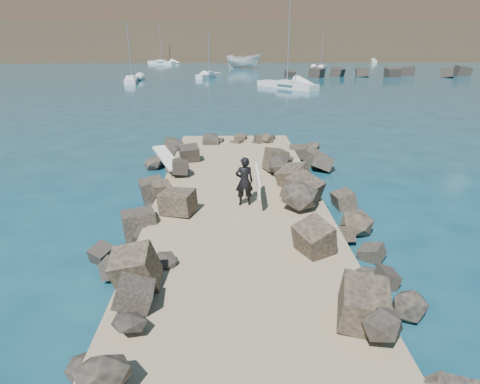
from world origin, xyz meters
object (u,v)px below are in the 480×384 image
Objects in this scene: surfboard_resting at (167,160)px; boat_imported at (243,61)px; surfer_with_board at (246,181)px; sailboat_e at (162,63)px.

surfboard_resting is 69.38m from boat_imported.
boat_imported is at bearing 59.15° from surfboard_resting.
sailboat_e is at bearing 100.28° from surfer_with_board.
surfboard_resting is 83.07m from sailboat_e.
surfer_with_board is 0.24× the size of sailboat_e.
boat_imported is at bearing 88.23° from surfer_with_board.
sailboat_e reaches higher than surfer_with_board.
sailboat_e is at bearing 71.71° from boat_imported.
boat_imported is 0.81× the size of sailboat_e.
sailboat_e reaches higher than surfboard_resting.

